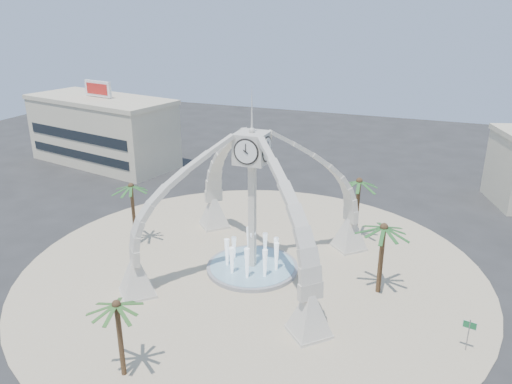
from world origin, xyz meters
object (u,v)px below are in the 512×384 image
(palm_east, at_px, (384,228))
(palm_west, at_px, (131,187))
(palm_north, at_px, (359,182))
(clock_tower, at_px, (252,201))
(fountain, at_px, (252,267))
(street_sign, at_px, (469,329))
(palm_south, at_px, (116,306))

(palm_east, xyz_separation_m, palm_west, (-23.10, 0.23, 0.28))
(palm_west, relative_size, palm_north, 0.95)
(clock_tower, xyz_separation_m, fountain, (0.00, 0.00, -6.20))
(palm_north, distance_m, street_sign, 17.61)
(palm_north, xyz_separation_m, street_sign, (10.02, -13.77, -4.49))
(fountain, xyz_separation_m, palm_east, (10.80, 0.26, 5.38))
(clock_tower, xyz_separation_m, palm_east, (10.80, 0.26, -0.82))
(palm_west, xyz_separation_m, palm_south, (9.69, -15.77, -0.90))
(clock_tower, distance_m, street_sign, 18.71)
(clock_tower, distance_m, palm_north, 11.39)
(clock_tower, distance_m, palm_west, 12.32)
(fountain, distance_m, palm_north, 12.84)
(palm_south, height_order, street_sign, palm_south)
(palm_north, bearing_deg, palm_east, -67.75)
(palm_east, bearing_deg, street_sign, -39.08)
(fountain, xyz_separation_m, palm_west, (-12.29, 0.49, 5.66))
(fountain, height_order, palm_west, palm_west)
(clock_tower, bearing_deg, fountain, 90.00)
(palm_east, height_order, street_sign, palm_east)
(clock_tower, height_order, palm_south, clock_tower)
(palm_east, relative_size, street_sign, 2.68)
(palm_west, xyz_separation_m, street_sign, (29.66, -5.56, -4.21))
(clock_tower, xyz_separation_m, palm_west, (-12.29, 0.49, -0.54))
(street_sign, bearing_deg, palm_east, 151.26)
(palm_north, bearing_deg, palm_south, -112.55)
(palm_east, distance_m, street_sign, 9.32)
(palm_south, bearing_deg, palm_north, 67.45)
(palm_east, relative_size, palm_north, 0.92)
(clock_tower, height_order, palm_north, clock_tower)
(clock_tower, bearing_deg, palm_west, 177.72)
(clock_tower, height_order, street_sign, clock_tower)
(fountain, bearing_deg, palm_south, -99.68)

